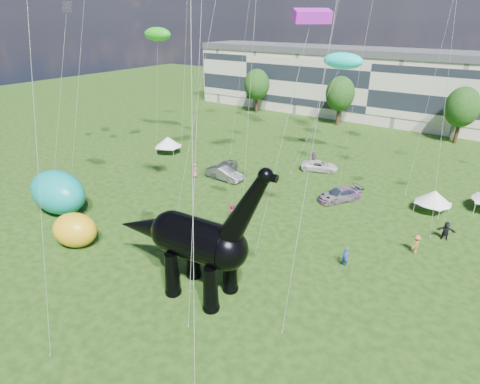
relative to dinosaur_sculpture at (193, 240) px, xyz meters
The scene contains 15 objects.
ground 4.52m from the dinosaur_sculpture, 20.39° to the right, with size 220.00×220.00×0.00m, color #16330C.
terrace_row 61.84m from the dinosaur_sculpture, 96.09° to the left, with size 78.00×11.00×12.00m, color beige.
tree_far_left 59.76m from the dinosaur_sculpture, 118.56° to the left, with size 5.20×5.20×9.44m.
tree_mid_left 53.55m from the dinosaur_sculpture, 101.37° to the left, with size 5.20×5.20×9.44m.
tree_mid_right 53.35m from the dinosaur_sculpture, 79.79° to the left, with size 5.20×5.20×9.44m.
dinosaur_sculpture is the anchor object (origin of this frame).
car_silver 24.03m from the dinosaur_sculpture, 121.83° to the left, with size 1.94×4.81×1.64m, color #A1A2A6.
car_grey 22.23m from the dinosaur_sculpture, 121.40° to the left, with size 1.71×4.90×1.62m, color slate.
car_white 28.79m from the dinosaur_sculpture, 96.11° to the left, with size 2.21×4.80×1.33m, color silver.
car_dark 21.60m from the dinosaur_sculpture, 82.62° to the left, with size 2.06×5.07×1.47m, color #595960.
gazebo_near 26.83m from the dinosaur_sculpture, 63.96° to the left, with size 4.21×4.21×2.44m.
gazebo_left 33.07m from the dinosaur_sculpture, 137.78° to the left, with size 4.74×4.74×2.58m.
inflatable_teal 20.26m from the dinosaur_sculpture, behind, with size 7.13×4.46×4.46m, color #0C9A93.
inflatable_yellow 13.15m from the dinosaur_sculpture, behind, with size 4.01×3.09×3.09m, color gold.
visitors 16.11m from the dinosaur_sculpture, 85.45° to the left, with size 52.00×44.35×1.84m.
Camera 1 is at (15.46, -17.69, 18.93)m, focal length 30.00 mm.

